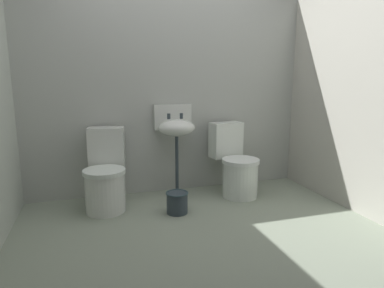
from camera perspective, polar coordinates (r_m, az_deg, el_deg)
The scene contains 7 objects.
ground_plane at distance 2.93m, azimuth 1.67°, elevation -15.41°, with size 3.50×2.65×0.08m, color gray.
wall_back at distance 3.75m, azimuth -4.03°, elevation 8.49°, with size 3.50×0.10×2.19m, color #AEB2AB.
wall_right at distance 3.56m, azimuth 26.66°, elevation 7.19°, with size 0.10×2.45×2.19m, color #B2B0A4.
toilet_left at distance 3.39m, azimuth -14.58°, elevation -5.45°, with size 0.46×0.64×0.78m.
toilet_right at distance 3.70m, azimuth 7.51°, elevation -3.75°, with size 0.48×0.65×0.78m.
sink at distance 3.59m, azimuth -2.76°, elevation 2.90°, with size 0.42×0.35×0.99m.
bucket at distance 3.23m, azimuth -2.56°, elevation -9.91°, with size 0.22×0.22×0.21m.
Camera 1 is at (-0.84, -2.48, 1.27)m, focal length 31.15 mm.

